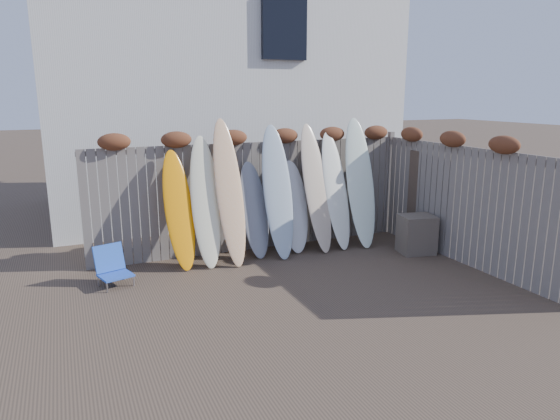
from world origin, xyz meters
name	(u,v)px	position (x,y,z in m)	size (l,w,h in m)	color
ground	(313,293)	(0.00, 0.00, 0.00)	(80.00, 80.00, 0.00)	#493A2D
back_fence	(257,187)	(0.06, 2.39, 1.18)	(6.05, 0.28, 2.24)	slate
right_fence	(464,197)	(2.99, 0.25, 1.14)	(0.28, 4.40, 2.24)	slate
house	(214,80)	(0.50, 6.50, 3.20)	(8.50, 5.50, 6.33)	silver
beach_chair	(112,267)	(-2.64, 1.57, 0.28)	(0.57, 0.59, 0.60)	blue
wooden_crate	(417,234)	(2.62, 0.96, 0.35)	(0.60, 0.50, 0.70)	#715C55
lattice_panel	(433,201)	(3.07, 1.11, 0.90)	(0.05, 1.20, 1.80)	brown
surfboard_0	(179,210)	(-1.50, 1.96, 0.98)	(0.48, 0.07, 2.03)	#FF9307
surfboard_1	(205,202)	(-1.05, 1.94, 1.09)	(0.48, 0.07, 2.26)	#FFFACE
surfboard_2	(229,192)	(-0.64, 1.88, 1.23)	(0.47, 0.07, 2.56)	tan
surfboard_3	(254,210)	(-0.14, 2.01, 0.84)	(0.50, 0.07, 1.75)	gray
surfboard_4	(278,192)	(0.26, 1.90, 1.16)	(0.52, 0.07, 2.42)	#A4B8C7
surfboard_5	(294,207)	(0.64, 2.03, 0.83)	(0.52, 0.07, 1.72)	silver
surfboard_6	(316,188)	(1.05, 1.94, 1.16)	(0.49, 0.07, 2.42)	beige
surfboard_7	(336,190)	(1.47, 1.94, 1.08)	(0.48, 0.07, 2.25)	white
surfboard_8	(360,182)	(1.98, 1.90, 1.21)	(0.55, 0.07, 2.51)	white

